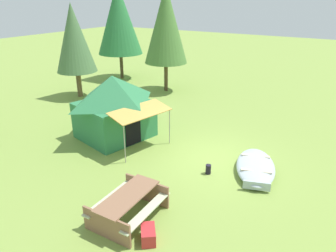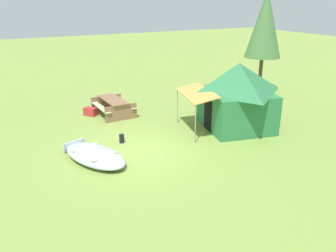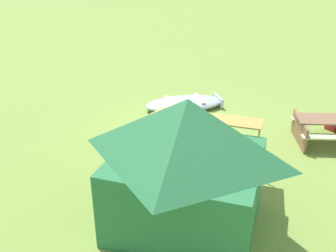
% 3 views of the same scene
% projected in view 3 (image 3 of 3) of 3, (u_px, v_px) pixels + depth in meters
% --- Properties ---
extents(ground_plane, '(80.00, 80.00, 0.00)m').
position_uv_depth(ground_plane, '(182.00, 128.00, 11.90)').
color(ground_plane, olive).
extents(beached_rowboat, '(2.95, 2.08, 0.36)m').
position_uv_depth(beached_rowboat, '(184.00, 103.00, 13.28)').
color(beached_rowboat, '#A6B5BD').
rests_on(beached_rowboat, ground_plane).
extents(canvas_cabin_tent, '(3.46, 4.07, 2.67)m').
position_uv_depth(canvas_cabin_tent, '(187.00, 163.00, 7.30)').
color(canvas_cabin_tent, '#2D7747').
rests_on(canvas_cabin_tent, ground_plane).
extents(picnic_table, '(2.02, 1.51, 0.74)m').
position_uv_depth(picnic_table, '(332.00, 127.00, 10.86)').
color(picnic_table, '#896045').
rests_on(picnic_table, ground_plane).
extents(cooler_box, '(0.67, 0.63, 0.36)m').
position_uv_depth(cooler_box, '(336.00, 123.00, 11.81)').
color(cooler_box, red).
rests_on(cooler_box, ground_plane).
extents(fuel_can, '(0.26, 0.26, 0.33)m').
position_uv_depth(fuel_can, '(214.00, 121.00, 12.02)').
color(fuel_can, black).
rests_on(fuel_can, ground_plane).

